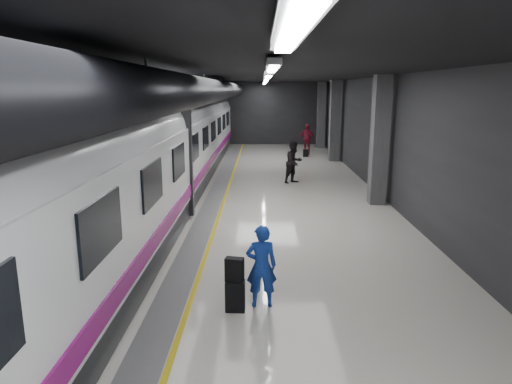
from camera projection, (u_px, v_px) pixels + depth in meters
ground at (248, 218)px, 14.52m from camera, size 40.00×40.00×0.00m
platform_hall at (240, 104)px, 14.67m from camera, size 10.02×40.02×4.51m
train at (143, 153)px, 14.10m from camera, size 3.05×38.00×4.05m
traveler_main at (261, 266)px, 8.49m from camera, size 0.61×0.43×1.59m
suitcase_main at (235, 296)px, 8.40m from camera, size 0.36×0.24×0.58m
shoulder_bag at (234, 269)px, 8.31m from camera, size 0.36×0.24×0.44m
traveler_far_a at (294, 162)px, 19.74m from camera, size 1.13×1.11×1.84m
traveler_far_b at (307, 139)px, 28.51m from camera, size 1.21×0.82×1.90m
suitcase_far at (306, 153)px, 27.62m from camera, size 0.33×0.23×0.45m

